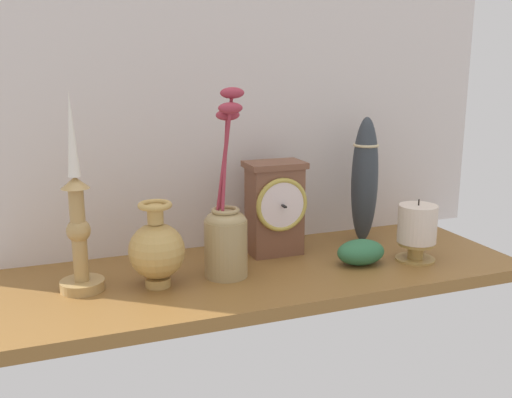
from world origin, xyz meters
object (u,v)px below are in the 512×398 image
object	(u,v)px
mantel_clock	(275,207)
brass_vase_jar	(226,230)
candlestick_tall_left	(78,227)
brass_vase_bulbous	(157,249)
pillar_candle_front	(417,229)
tall_ceramic_vase	(365,180)

from	to	relation	value
mantel_clock	brass_vase_jar	bearing A→B (deg)	-146.42
mantel_clock	candlestick_tall_left	world-z (taller)	candlestick_tall_left
brass_vase_bulbous	pillar_candle_front	distance (cm)	51.64
brass_vase_bulbous	brass_vase_jar	xyz separation A→B (cm)	(13.05, 0.57, 2.04)
brass_vase_jar	pillar_candle_front	size ratio (longest dim) A/B	2.77
brass_vase_jar	mantel_clock	bearing A→B (deg)	33.58
brass_vase_bulbous	brass_vase_jar	world-z (taller)	brass_vase_jar
mantel_clock	brass_vase_jar	distance (cm)	16.18
pillar_candle_front	candlestick_tall_left	bearing A→B (deg)	173.54
brass_vase_bulbous	candlestick_tall_left	bearing A→B (deg)	167.29
mantel_clock	tall_ceramic_vase	size ratio (longest dim) A/B	0.70
mantel_clock	pillar_candle_front	distance (cm)	28.77
brass_vase_bulbous	pillar_candle_front	size ratio (longest dim) A/B	1.23
candlestick_tall_left	brass_vase_jar	distance (cm)	26.07
brass_vase_bulbous	brass_vase_jar	distance (cm)	13.22
pillar_candle_front	tall_ceramic_vase	xyz separation A→B (cm)	(-3.47, 14.87, 7.57)
candlestick_tall_left	brass_vase_bulbous	world-z (taller)	candlestick_tall_left
brass_vase_jar	tall_ceramic_vase	bearing A→B (deg)	15.85
brass_vase_jar	brass_vase_bulbous	bearing A→B (deg)	-177.51
candlestick_tall_left	brass_vase_jar	size ratio (longest dim) A/B	1.00
brass_vase_bulbous	tall_ceramic_vase	size ratio (longest dim) A/B	0.56
candlestick_tall_left	tall_ceramic_vase	distance (cm)	61.27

